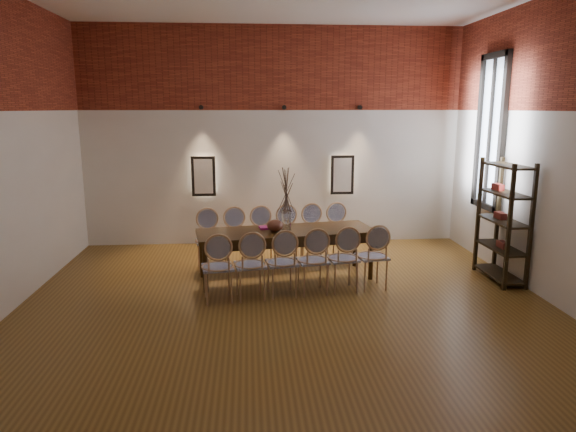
{
  "coord_description": "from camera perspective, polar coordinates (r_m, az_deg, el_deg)",
  "views": [
    {
      "loc": [
        -0.47,
        -6.1,
        2.54
      ],
      "look_at": [
        0.08,
        0.93,
        1.05
      ],
      "focal_mm": 32.0,
      "sensor_mm": 36.0,
      "label": 1
    }
  ],
  "objects": [
    {
      "name": "chair_far_a",
      "position": [
        8.25,
        -8.77,
        -2.75
      ],
      "size": [
        0.5,
        0.5,
        0.94
      ],
      "primitive_type": null,
      "rotation": [
        0.0,
        0.0,
        3.3
      ],
      "color": "tan",
      "rests_on": "floor"
    },
    {
      "name": "niche_right",
      "position": [
        9.79,
        6.02,
        4.58
      ],
      "size": [
        0.36,
        0.06,
        0.66
      ],
      "primitive_type": "cube",
      "color": "#FFEAC6",
      "rests_on": "wall_back"
    },
    {
      "name": "floor",
      "position": [
        6.63,
        -0.04,
        -10.69
      ],
      "size": [
        7.0,
        7.0,
        0.02
      ],
      "primitive_type": "cube",
      "color": "brown",
      "rests_on": "ground"
    },
    {
      "name": "chair_near_c",
      "position": [
        7.03,
        -0.68,
        -5.2
      ],
      "size": [
        0.5,
        0.5,
        0.94
      ],
      "primitive_type": null,
      "rotation": [
        0.0,
        0.0,
        0.15
      ],
      "color": "tan",
      "rests_on": "floor"
    },
    {
      "name": "wall_back",
      "position": [
        9.68,
        -1.67,
        8.72
      ],
      "size": [
        7.0,
        0.1,
        4.0
      ],
      "primitive_type": "cube",
      "color": "silver",
      "rests_on": "ground"
    },
    {
      "name": "chair_far_f",
      "position": [
        8.68,
        5.78,
        -1.93
      ],
      "size": [
        0.5,
        0.5,
        0.94
      ],
      "primitive_type": null,
      "rotation": [
        0.0,
        0.0,
        3.3
      ],
      "color": "tan",
      "rests_on": "floor"
    },
    {
      "name": "wall_front",
      "position": [
        2.65,
        5.86,
        0.18
      ],
      "size": [
        7.0,
        0.1,
        4.0
      ],
      "primitive_type": "cube",
      "color": "silver",
      "rests_on": "ground"
    },
    {
      "name": "spot_fixture_right",
      "position": [
        9.74,
        7.99,
        11.87
      ],
      "size": [
        0.08,
        0.1,
        0.08
      ],
      "primitive_type": "cylinder",
      "rotation": [
        1.57,
        0.0,
        0.0
      ],
      "color": "black",
      "rests_on": "wall_back"
    },
    {
      "name": "vase",
      "position": [
        7.63,
        -0.2,
        -0.48
      ],
      "size": [
        0.14,
        0.14,
        0.3
      ],
      "primitive_type": "cylinder",
      "color": "silver",
      "rests_on": "dining_table"
    },
    {
      "name": "chair_near_f",
      "position": [
        7.41,
        9.3,
        -4.45
      ],
      "size": [
        0.5,
        0.5,
        0.94
      ],
      "primitive_type": null,
      "rotation": [
        0.0,
        0.0,
        0.15
      ],
      "color": "tan",
      "rests_on": "floor"
    },
    {
      "name": "window_frame",
      "position": [
        9.0,
        21.55,
        8.62
      ],
      "size": [
        0.08,
        0.9,
        2.5
      ],
      "primitive_type": "cube",
      "color": "black",
      "rests_on": "wall_right"
    },
    {
      "name": "bowl",
      "position": [
        7.56,
        -1.44,
        -1.07
      ],
      "size": [
        0.24,
        0.24,
        0.18
      ],
      "primitive_type": "ellipsoid",
      "color": "brown",
      "rests_on": "dining_table"
    },
    {
      "name": "chair_near_a",
      "position": [
        6.9,
        -7.83,
        -5.64
      ],
      "size": [
        0.5,
        0.5,
        0.94
      ],
      "primitive_type": null,
      "rotation": [
        0.0,
        0.0,
        0.15
      ],
      "color": "tan",
      "rests_on": "floor"
    },
    {
      "name": "chair_far_d",
      "position": [
        8.44,
        0.15,
        -2.27
      ],
      "size": [
        0.5,
        0.5,
        0.94
      ],
      "primitive_type": null,
      "rotation": [
        0.0,
        0.0,
        3.3
      ],
      "color": "tan",
      "rests_on": "floor"
    },
    {
      "name": "spot_fixture_mid",
      "position": [
        9.55,
        -0.43,
        11.98
      ],
      "size": [
        0.08,
        0.1,
        0.08
      ],
      "primitive_type": "cylinder",
      "rotation": [
        1.57,
        0.0,
        0.0
      ],
      "color": "black",
      "rests_on": "wall_back"
    },
    {
      "name": "book",
      "position": [
        7.77,
        -2.23,
        -1.28
      ],
      "size": [
        0.28,
        0.22,
        0.03
      ],
      "primitive_type": "cube",
      "rotation": [
        0.0,
        0.0,
        0.15
      ],
      "color": "#921365",
      "rests_on": "dining_table"
    },
    {
      "name": "chair_near_d",
      "position": [
        7.13,
        2.76,
        -4.95
      ],
      "size": [
        0.5,
        0.5,
        0.94
      ],
      "primitive_type": null,
      "rotation": [
        0.0,
        0.0,
        0.15
      ],
      "color": "tan",
      "rests_on": "floor"
    },
    {
      "name": "wall_right",
      "position": [
        7.33,
        29.03,
        6.22
      ],
      "size": [
        0.1,
        7.0,
        4.0
      ],
      "primitive_type": "cube",
      "color": "silver",
      "rests_on": "ground"
    },
    {
      "name": "chair_far_c",
      "position": [
        8.35,
        -2.78,
        -2.43
      ],
      "size": [
        0.5,
        0.5,
        0.94
      ],
      "primitive_type": null,
      "rotation": [
        0.0,
        0.0,
        3.3
      ],
      "color": "tan",
      "rests_on": "floor"
    },
    {
      "name": "window_glass",
      "position": [
        9.01,
        21.67,
        8.62
      ],
      "size": [
        0.02,
        0.78,
        2.38
      ],
      "primitive_type": "cube",
      "color": "silver",
      "rests_on": "wall_right"
    },
    {
      "name": "spot_fixture_left",
      "position": [
        9.56,
        -9.63,
        11.82
      ],
      "size": [
        0.08,
        0.1,
        0.08
      ],
      "primitive_type": "cylinder",
      "rotation": [
        1.57,
        0.0,
        0.0
      ],
      "color": "black",
      "rests_on": "wall_back"
    },
    {
      "name": "chair_near_b",
      "position": [
        6.95,
        -4.22,
        -5.42
      ],
      "size": [
        0.5,
        0.5,
        0.94
      ],
      "primitive_type": null,
      "rotation": [
        0.0,
        0.0,
        0.15
      ],
      "color": "tan",
      "rests_on": "floor"
    },
    {
      "name": "window_mullion",
      "position": [
        9.0,
        21.55,
        8.62
      ],
      "size": [
        0.06,
        0.06,
        2.4
      ],
      "primitive_type": "cube",
      "color": "black",
      "rests_on": "wall_right"
    },
    {
      "name": "brick_band_back",
      "position": [
        9.62,
        -1.7,
        16.15
      ],
      "size": [
        7.0,
        0.02,
        1.5
      ],
      "primitive_type": "cube",
      "color": "maroon",
      "rests_on": "ground"
    },
    {
      "name": "dining_table",
      "position": [
        7.76,
        -0.23,
        -4.28
      ],
      "size": [
        2.72,
        1.24,
        0.75
      ],
      "primitive_type": "cube",
      "rotation": [
        0.0,
        0.0,
        0.15
      ],
      "color": "#38210B",
      "rests_on": "floor"
    },
    {
      "name": "chair_far_b",
      "position": [
        8.29,
        -5.76,
        -2.6
      ],
      "size": [
        0.5,
        0.5,
        0.94
      ],
      "primitive_type": null,
      "rotation": [
        0.0,
        0.0,
        3.3
      ],
      "color": "tan",
      "rests_on": "floor"
    },
    {
      "name": "dried_branches",
      "position": [
        7.55,
        -0.2,
        2.86
      ],
      "size": [
        0.5,
        0.5,
        0.7
      ],
      "primitive_type": null,
      "color": "#47362C",
      "rests_on": "vase"
    },
    {
      "name": "chair_far_e",
      "position": [
        8.55,
        3.0,
        -2.1
      ],
      "size": [
        0.5,
        0.5,
        0.94
      ],
      "primitive_type": null,
      "rotation": [
        0.0,
        0.0,
        3.3
      ],
      "color": "tan",
      "rests_on": "floor"
    },
    {
      "name": "shelving_rack",
      "position": [
        8.22,
        22.79,
        -0.52
      ],
      "size": [
        0.39,
        1.01,
        1.8
      ],
      "primitive_type": null,
      "rotation": [
        0.0,
        0.0,
        0.01
      ],
      "color": "black",
      "rests_on": "floor"
    },
    {
      "name": "chair_near_e",
      "position": [
        7.26,
        6.1,
        -4.7
      ],
      "size": [
        0.5,
        0.5,
        0.94
      ],
      "primitive_type": null,
      "rotation": [
        0.0,
        0.0,
        0.15
      ],
      "color": "tan",
      "rests_on": "floor"
    },
    {
      "name": "niche_left",
      "position": [
        9.67,
        -9.36,
        4.39
      ],
      "size": [
        0.36,
        0.06,
        0.66
      ],
      "primitive_type": "cube",
      "color": "#FFEAC6",
      "rests_on": "wall_back"
    }
  ]
}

